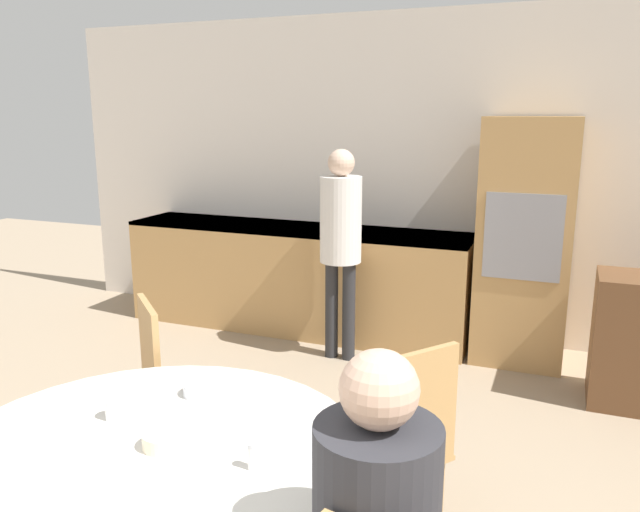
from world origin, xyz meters
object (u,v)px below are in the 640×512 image
object	(u,v)px
chair_far_right	(400,442)
chair_far_left	(132,390)
oven_unit	(525,242)
dining_table	(151,509)
cup	(114,408)
bowl_centre	(201,389)
bowl_near	(164,440)
person_standing	(341,231)

from	to	relation	value
chair_far_right	chair_far_left	bearing A→B (deg)	-53.86
oven_unit	chair_far_left	bearing A→B (deg)	-122.78
oven_unit	dining_table	world-z (taller)	oven_unit
cup	dining_table	bearing A→B (deg)	-31.58
chair_far_right	bowl_centre	size ratio (longest dim) A/B	7.04
oven_unit	chair_far_right	xyz separation A→B (m)	(-0.28, -2.47, -0.37)
bowl_near	dining_table	bearing A→B (deg)	-112.62
oven_unit	dining_table	distance (m)	3.36
dining_table	cup	bearing A→B (deg)	148.42
dining_table	chair_far_right	size ratio (longest dim) A/B	1.52
person_standing	cup	xyz separation A→B (m)	(0.06, -2.55, -0.19)
oven_unit	bowl_near	distance (m)	3.28
oven_unit	chair_far_left	distance (m)	2.96
oven_unit	chair_far_right	world-z (taller)	oven_unit
bowl_near	oven_unit	bearing A→B (deg)	73.84
oven_unit	cup	world-z (taller)	oven_unit
person_standing	bowl_centre	distance (m)	2.29
cup	bowl_near	size ratio (longest dim) A/B	0.58
bowl_centre	oven_unit	bearing A→B (deg)	69.91
person_standing	bowl_centre	bearing A→B (deg)	-84.02
dining_table	cup	world-z (taller)	cup
chair_far_left	person_standing	size ratio (longest dim) A/B	0.60
person_standing	dining_table	bearing A→B (deg)	-83.43
chair_far_left	person_standing	world-z (taller)	person_standing
person_standing	bowl_near	distance (m)	2.68
dining_table	chair_far_left	distance (m)	0.99
oven_unit	chair_far_left	world-z (taller)	oven_unit
chair_far_left	bowl_near	size ratio (longest dim) A/B	6.75
chair_far_right	cup	world-z (taller)	chair_far_right
bowl_near	person_standing	bearing A→B (deg)	97.24
chair_far_left	person_standing	distance (m)	2.05
chair_far_right	cup	distance (m)	1.11
oven_unit	bowl_centre	xyz separation A→B (m)	(-1.01, -2.77, -0.13)
chair_far_right	person_standing	size ratio (longest dim) A/B	0.60
chair_far_left	bowl_centre	xyz separation A→B (m)	(0.58, -0.30, 0.23)
cup	bowl_centre	size ratio (longest dim) A/B	0.61
chair_far_right	bowl_near	xyz separation A→B (m)	(-0.63, -0.68, 0.24)
oven_unit	cup	distance (m)	3.28
person_standing	cup	bearing A→B (deg)	-88.69
chair_far_left	bowl_centre	distance (m)	0.69
chair_far_right	person_standing	bearing A→B (deg)	-117.65
chair_far_right	bowl_near	distance (m)	0.96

